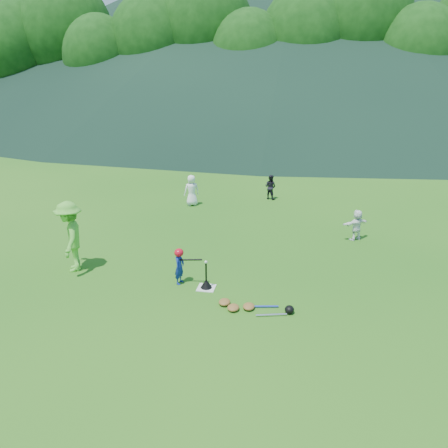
{
  "coord_description": "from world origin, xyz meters",
  "views": [
    {
      "loc": [
        2.3,
        -9.84,
        5.28
      ],
      "look_at": [
        0.0,
        2.5,
        0.9
      ],
      "focal_mm": 35.0,
      "sensor_mm": 36.0,
      "label": 1
    }
  ],
  "objects_px": {
    "batter_child": "(179,267)",
    "fielder_a": "(192,190)",
    "fielder_b": "(270,187)",
    "equipment_pile": "(249,307)",
    "home_plate": "(206,288)",
    "fielder_d": "(357,225)",
    "adult_coach": "(70,237)",
    "batting_tee": "(206,284)"
  },
  "relations": [
    {
      "from": "fielder_a",
      "to": "fielder_d",
      "type": "height_order",
      "value": "fielder_a"
    },
    {
      "from": "fielder_a",
      "to": "batting_tee",
      "type": "relative_size",
      "value": 1.89
    },
    {
      "from": "home_plate",
      "to": "batting_tee",
      "type": "distance_m",
      "value": 0.12
    },
    {
      "from": "batting_tee",
      "to": "equipment_pile",
      "type": "relative_size",
      "value": 0.38
    },
    {
      "from": "fielder_d",
      "to": "batter_child",
      "type": "bearing_deg",
      "value": 6.02
    },
    {
      "from": "adult_coach",
      "to": "equipment_pile",
      "type": "relative_size",
      "value": 1.11
    },
    {
      "from": "batter_child",
      "to": "batting_tee",
      "type": "xyz_separation_m",
      "value": [
        0.75,
        -0.15,
        -0.35
      ]
    },
    {
      "from": "home_plate",
      "to": "fielder_d",
      "type": "bearing_deg",
      "value": 46.13
    },
    {
      "from": "fielder_a",
      "to": "equipment_pile",
      "type": "bearing_deg",
      "value": 83.67
    },
    {
      "from": "home_plate",
      "to": "equipment_pile",
      "type": "height_order",
      "value": "equipment_pile"
    },
    {
      "from": "fielder_a",
      "to": "equipment_pile",
      "type": "relative_size",
      "value": 0.71
    },
    {
      "from": "fielder_b",
      "to": "equipment_pile",
      "type": "xyz_separation_m",
      "value": [
        0.31,
        -9.55,
        -0.47
      ]
    },
    {
      "from": "home_plate",
      "to": "batting_tee",
      "type": "bearing_deg",
      "value": 0.0
    },
    {
      "from": "fielder_d",
      "to": "batting_tee",
      "type": "bearing_deg",
      "value": 11.84
    },
    {
      "from": "adult_coach",
      "to": "fielder_a",
      "type": "relative_size",
      "value": 1.55
    },
    {
      "from": "home_plate",
      "to": "fielder_b",
      "type": "xyz_separation_m",
      "value": [
        0.9,
        8.71,
        0.53
      ]
    },
    {
      "from": "home_plate",
      "to": "adult_coach",
      "type": "bearing_deg",
      "value": 173.88
    },
    {
      "from": "fielder_a",
      "to": "fielder_b",
      "type": "height_order",
      "value": "fielder_a"
    },
    {
      "from": "fielder_b",
      "to": "equipment_pile",
      "type": "height_order",
      "value": "fielder_b"
    },
    {
      "from": "batter_child",
      "to": "fielder_d",
      "type": "bearing_deg",
      "value": -38.82
    },
    {
      "from": "batter_child",
      "to": "equipment_pile",
      "type": "bearing_deg",
      "value": -106.19
    },
    {
      "from": "fielder_b",
      "to": "batting_tee",
      "type": "relative_size",
      "value": 1.59
    },
    {
      "from": "home_plate",
      "to": "adult_coach",
      "type": "relative_size",
      "value": 0.23
    },
    {
      "from": "fielder_a",
      "to": "home_plate",
      "type": "bearing_deg",
      "value": 77.69
    },
    {
      "from": "fielder_b",
      "to": "batting_tee",
      "type": "distance_m",
      "value": 8.76
    },
    {
      "from": "fielder_b",
      "to": "fielder_d",
      "type": "relative_size",
      "value": 1.04
    },
    {
      "from": "home_plate",
      "to": "equipment_pile",
      "type": "xyz_separation_m",
      "value": [
        1.22,
        -0.85,
        0.06
      ]
    },
    {
      "from": "equipment_pile",
      "to": "batting_tee",
      "type": "bearing_deg",
      "value": 145.08
    },
    {
      "from": "fielder_b",
      "to": "fielder_d",
      "type": "bearing_deg",
      "value": 149.53
    },
    {
      "from": "home_plate",
      "to": "batter_child",
      "type": "bearing_deg",
      "value": 168.32
    },
    {
      "from": "adult_coach",
      "to": "batting_tee",
      "type": "bearing_deg",
      "value": 61.0
    },
    {
      "from": "fielder_b",
      "to": "fielder_d",
      "type": "xyz_separation_m",
      "value": [
        3.21,
        -4.42,
        -0.02
      ]
    },
    {
      "from": "adult_coach",
      "to": "fielder_b",
      "type": "distance_m",
      "value": 9.6
    },
    {
      "from": "adult_coach",
      "to": "fielder_d",
      "type": "bearing_deg",
      "value": 92.79
    },
    {
      "from": "home_plate",
      "to": "fielder_b",
      "type": "bearing_deg",
      "value": 84.07
    },
    {
      "from": "batter_child",
      "to": "fielder_a",
      "type": "bearing_deg",
      "value": 22.84
    },
    {
      "from": "batter_child",
      "to": "fielder_a",
      "type": "relative_size",
      "value": 0.74
    },
    {
      "from": "equipment_pile",
      "to": "batter_child",
      "type": "bearing_deg",
      "value": 152.95
    },
    {
      "from": "home_plate",
      "to": "equipment_pile",
      "type": "distance_m",
      "value": 1.48
    },
    {
      "from": "equipment_pile",
      "to": "fielder_d",
      "type": "bearing_deg",
      "value": 60.5
    },
    {
      "from": "home_plate",
      "to": "fielder_d",
      "type": "height_order",
      "value": "fielder_d"
    },
    {
      "from": "adult_coach",
      "to": "fielder_a",
      "type": "height_order",
      "value": "adult_coach"
    }
  ]
}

